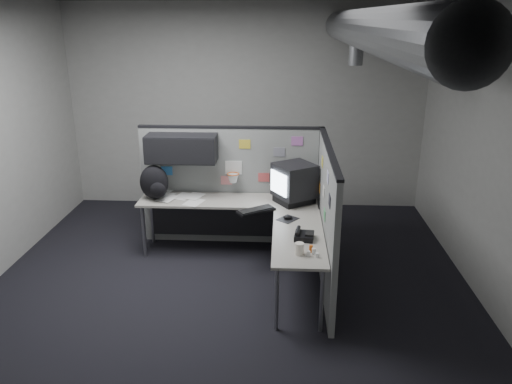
# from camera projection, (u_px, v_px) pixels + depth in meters

# --- Properties ---
(room) EXTENTS (5.62, 5.62, 3.22)m
(room) POSITION_uv_depth(u_px,v_px,m) (280.00, 108.00, 5.05)
(room) COLOR black
(room) RESTS_ON ground
(partition_back) EXTENTS (2.44, 0.42, 1.63)m
(partition_back) POSITION_uv_depth(u_px,v_px,m) (218.00, 174.00, 6.62)
(partition_back) COLOR gray
(partition_back) RESTS_ON ground
(partition_right) EXTENTS (0.07, 2.23, 1.63)m
(partition_right) POSITION_uv_depth(u_px,v_px,m) (326.00, 218.00, 5.65)
(partition_right) COLOR gray
(partition_right) RESTS_ON ground
(desk) EXTENTS (2.31, 2.11, 0.73)m
(desk) POSITION_uv_depth(u_px,v_px,m) (246.00, 216.00, 6.22)
(desk) COLOR #9E998E
(desk) RESTS_ON ground
(monitor) EXTENTS (0.61, 0.61, 0.51)m
(monitor) POSITION_uv_depth(u_px,v_px,m) (294.00, 183.00, 6.28)
(monitor) COLOR black
(monitor) RESTS_ON desk
(keyboard) EXTENTS (0.48, 0.40, 0.04)m
(keyboard) POSITION_uv_depth(u_px,v_px,m) (256.00, 210.00, 6.04)
(keyboard) COLOR black
(keyboard) RESTS_ON desk
(mouse) EXTENTS (0.28, 0.29, 0.05)m
(mouse) POSITION_uv_depth(u_px,v_px,m) (288.00, 218.00, 5.82)
(mouse) COLOR black
(mouse) RESTS_ON desk
(phone) EXTENTS (0.22, 0.24, 0.10)m
(phone) POSITION_uv_depth(u_px,v_px,m) (304.00, 235.00, 5.31)
(phone) COLOR black
(phone) RESTS_ON desk
(bottles) EXTENTS (0.12, 0.15, 0.07)m
(bottles) POSITION_uv_depth(u_px,v_px,m) (312.00, 252.00, 4.96)
(bottles) COLOR silver
(bottles) RESTS_ON desk
(cup) EXTENTS (0.12, 0.12, 0.12)m
(cup) POSITION_uv_depth(u_px,v_px,m) (299.00, 249.00, 4.95)
(cup) COLOR white
(cup) RESTS_ON desk
(papers) EXTENTS (0.76, 0.67, 0.02)m
(papers) POSITION_uv_depth(u_px,v_px,m) (178.00, 197.00, 6.53)
(papers) COLOR white
(papers) RESTS_ON desk
(backpack) EXTENTS (0.41, 0.37, 0.45)m
(backpack) POSITION_uv_depth(u_px,v_px,m) (155.00, 183.00, 6.40)
(backpack) COLOR black
(backpack) RESTS_ON desk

